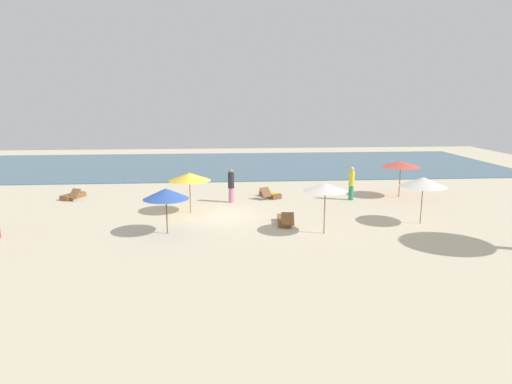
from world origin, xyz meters
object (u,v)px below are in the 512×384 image
object	(u,v)px
umbrella_2	(325,187)
umbrella_0	(401,164)
umbrella_1	(423,182)
lounger_1	(284,220)
umbrella_4	(166,194)
umbrella_3	(190,177)
lounger_2	(270,194)
person_1	(351,183)
lounger_0	(73,196)
person_0	(231,185)

from	to	relation	value
umbrella_2	umbrella_0	bearing A→B (deg)	48.62
umbrella_1	umbrella_0	bearing A→B (deg)	77.54
umbrella_1	umbrella_2	bearing A→B (deg)	-166.40
umbrella_0	lounger_1	bearing A→B (deg)	-145.04
umbrella_2	umbrella_4	xyz separation A→B (m)	(-6.75, 0.52, -0.28)
umbrella_3	lounger_2	size ratio (longest dim) A/B	1.20
umbrella_2	person_1	bearing A→B (deg)	64.42
umbrella_1	person_1	xyz separation A→B (m)	(-1.82, 5.11, -1.00)
umbrella_0	umbrella_3	bearing A→B (deg)	-166.77
umbrella_4	umbrella_3	bearing A→B (deg)	77.81
umbrella_0	lounger_1	size ratio (longest dim) A/B	1.30
lounger_0	person_1	bearing A→B (deg)	-5.64
lounger_1	person_1	bearing A→B (deg)	46.06
umbrella_0	lounger_2	xyz separation A→B (m)	(-7.65, 0.40, -1.77)
umbrella_1	person_1	distance (m)	5.52
lounger_0	lounger_2	bearing A→B (deg)	-2.74
umbrella_2	lounger_0	size ratio (longest dim) A/B	1.23
umbrella_0	umbrella_1	size ratio (longest dim) A/B	1.03
umbrella_3	lounger_0	xyz separation A→B (m)	(-6.99, 3.78, -1.69)
umbrella_2	lounger_1	distance (m)	2.89
umbrella_1	lounger_2	xyz separation A→B (m)	(-6.38, 6.15, -1.80)
umbrella_2	umbrella_1	bearing A→B (deg)	13.60
lounger_1	lounger_0	bearing A→B (deg)	151.44
umbrella_4	lounger_1	size ratio (longest dim) A/B	1.14
lounger_0	person_0	bearing A→B (deg)	-10.14
umbrella_3	lounger_2	bearing A→B (deg)	36.18
umbrella_0	umbrella_4	bearing A→B (deg)	-153.53
umbrella_2	person_1	xyz separation A→B (m)	(3.01, 6.28, -1.06)
umbrella_1	umbrella_2	distance (m)	4.96
lounger_0	lounger_1	xyz separation A→B (m)	(11.48, -6.25, 0.00)
lounger_2	person_0	size ratio (longest dim) A/B	0.93
umbrella_0	person_1	xyz separation A→B (m)	(-3.09, -0.64, -0.96)
lounger_0	lounger_2	size ratio (longest dim) A/B	1.01
umbrella_2	person_0	distance (m)	7.40
umbrella_4	lounger_1	bearing A→B (deg)	11.69
umbrella_3	person_0	xyz separation A→B (m)	(2.13, 2.15, -0.89)
umbrella_4	umbrella_1	bearing A→B (deg)	3.18
umbrella_3	umbrella_2	bearing A→B (deg)	-34.29
lounger_2	person_1	bearing A→B (deg)	-12.73
umbrella_1	lounger_1	size ratio (longest dim) A/B	1.26
umbrella_0	lounger_2	bearing A→B (deg)	177.04
umbrella_2	person_1	distance (m)	7.04
umbrella_2	person_1	world-z (taller)	umbrella_2
umbrella_3	lounger_2	world-z (taller)	umbrella_3
umbrella_3	umbrella_0	bearing A→B (deg)	13.23
lounger_2	person_1	distance (m)	4.75
umbrella_0	person_0	xyz separation A→B (m)	(-9.94, -0.69, -0.98)
umbrella_2	person_0	size ratio (longest dim) A/B	1.16
umbrella_0	person_1	size ratio (longest dim) A/B	1.18
umbrella_4	lounger_2	world-z (taller)	umbrella_4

